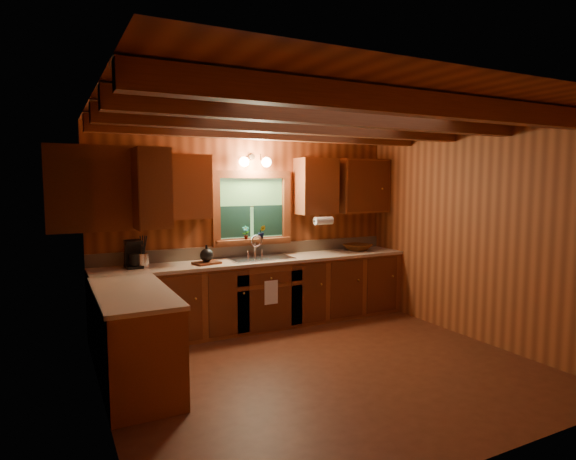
{
  "coord_description": "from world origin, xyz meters",
  "views": [
    {
      "loc": [
        -2.46,
        -4.02,
        1.9
      ],
      "look_at": [
        0.0,
        0.8,
        1.35
      ],
      "focal_mm": 29.55,
      "sensor_mm": 36.0,
      "label": 1
    }
  ],
  "objects_px": {
    "coffee_maker": "(133,254)",
    "wicker_basket": "(358,247)",
    "cutting_board": "(207,263)",
    "sink": "(260,262)"
  },
  "relations": [
    {
      "from": "coffee_maker",
      "to": "wicker_basket",
      "type": "bearing_deg",
      "value": -3.9
    },
    {
      "from": "sink",
      "to": "cutting_board",
      "type": "relative_size",
      "value": 2.67
    },
    {
      "from": "cutting_board",
      "to": "wicker_basket",
      "type": "xyz_separation_m",
      "value": [
        2.31,
        0.1,
        0.03
      ]
    },
    {
      "from": "coffee_maker",
      "to": "cutting_board",
      "type": "relative_size",
      "value": 1.06
    },
    {
      "from": "cutting_board",
      "to": "coffee_maker",
      "type": "bearing_deg",
      "value": 156.83
    },
    {
      "from": "cutting_board",
      "to": "wicker_basket",
      "type": "bearing_deg",
      "value": -10.09
    },
    {
      "from": "coffee_maker",
      "to": "cutting_board",
      "type": "xyz_separation_m",
      "value": [
        0.84,
        -0.16,
        -0.15
      ]
    },
    {
      "from": "sink",
      "to": "wicker_basket",
      "type": "distance_m",
      "value": 1.57
    },
    {
      "from": "sink",
      "to": "wicker_basket",
      "type": "height_order",
      "value": "sink"
    },
    {
      "from": "sink",
      "to": "coffee_maker",
      "type": "relative_size",
      "value": 2.52
    }
  ]
}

